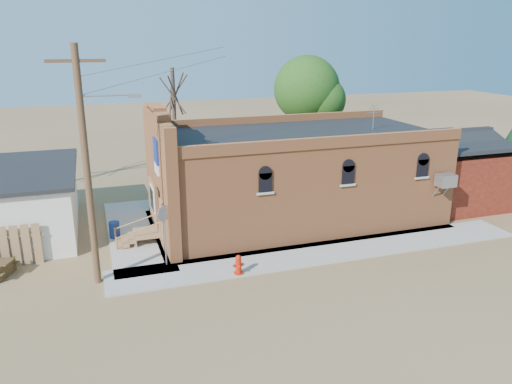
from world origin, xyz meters
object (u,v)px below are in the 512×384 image
object	(u,v)px
brick_bar	(291,176)
utility_pole	(88,164)
stop_sign	(164,219)
trash_barrel	(114,230)
fire_hydrant	(238,265)

from	to	relation	value
brick_bar	utility_pole	size ratio (longest dim) A/B	1.82
stop_sign	brick_bar	bearing A→B (deg)	16.19
brick_bar	trash_barrel	world-z (taller)	brick_bar
brick_bar	fire_hydrant	bearing A→B (deg)	-129.07
brick_bar	fire_hydrant	world-z (taller)	brick_bar
brick_bar	stop_sign	world-z (taller)	brick_bar
fire_hydrant	trash_barrel	xyz separation A→B (m)	(-4.48, 5.60, -0.02)
trash_barrel	utility_pole	bearing A→B (deg)	-100.87
utility_pole	fire_hydrant	bearing A→B (deg)	-12.74
utility_pole	stop_sign	bearing A→B (deg)	12.47
stop_sign	fire_hydrant	bearing A→B (deg)	-46.02
trash_barrel	stop_sign	bearing A→B (deg)	-63.80
trash_barrel	brick_bar	bearing A→B (deg)	-0.67
fire_hydrant	stop_sign	world-z (taller)	stop_sign
utility_pole	stop_sign	distance (m)	3.86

